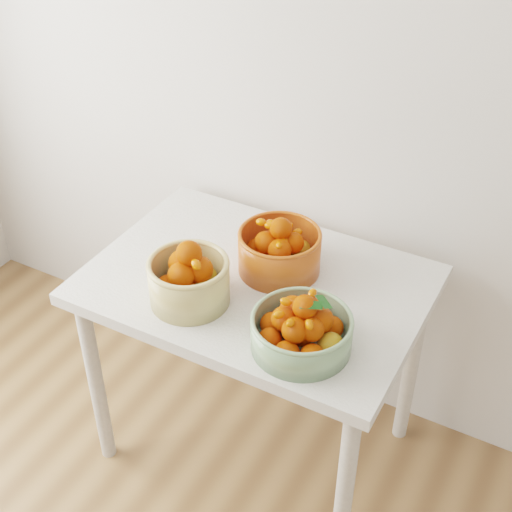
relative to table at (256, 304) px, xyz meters
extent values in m
cube|color=silver|center=(0.42, 0.40, 0.70)|extent=(4.00, 0.04, 2.70)
cube|color=silver|center=(0.00, 0.00, 0.08)|extent=(1.00, 0.70, 0.04)
cylinder|color=silver|center=(-0.44, -0.29, -0.30)|extent=(0.05, 0.05, 0.71)
cylinder|color=silver|center=(0.44, -0.29, -0.30)|extent=(0.05, 0.05, 0.71)
cylinder|color=silver|center=(-0.44, 0.29, -0.30)|extent=(0.05, 0.05, 0.71)
cylinder|color=silver|center=(0.44, 0.29, -0.30)|extent=(0.05, 0.05, 0.71)
cylinder|color=tan|center=(-0.12, -0.17, 0.16)|extent=(0.28, 0.28, 0.13)
torus|color=tan|center=(-0.12, -0.17, 0.23)|extent=(0.29, 0.29, 0.02)
sphere|color=#D1660C|center=(-0.06, -0.18, 0.15)|extent=(0.08, 0.08, 0.08)
sphere|color=#D1660C|center=(-0.11, -0.12, 0.15)|extent=(0.07, 0.07, 0.07)
sphere|color=#D1660C|center=(-0.17, -0.14, 0.15)|extent=(0.08, 0.08, 0.08)
sphere|color=#D33600|center=(-0.17, -0.21, 0.15)|extent=(0.08, 0.08, 0.08)
sphere|color=#D33600|center=(-0.10, -0.23, 0.15)|extent=(0.08, 0.08, 0.08)
sphere|color=#D33600|center=(-0.12, -0.17, 0.15)|extent=(0.08, 0.08, 0.08)
sphere|color=#D33600|center=(-0.09, -0.16, 0.21)|extent=(0.08, 0.08, 0.08)
sphere|color=#D33600|center=(-0.15, -0.16, 0.21)|extent=(0.08, 0.08, 0.08)
sphere|color=#D33600|center=(-0.12, -0.21, 0.21)|extent=(0.08, 0.08, 0.08)
sphere|color=#D33600|center=(-0.12, -0.17, 0.26)|extent=(0.07, 0.07, 0.07)
ellipsoid|color=#DF4705|center=(-0.12, -0.18, 0.26)|extent=(0.04, 0.05, 0.04)
ellipsoid|color=#DF4705|center=(-0.08, -0.20, 0.26)|extent=(0.05, 0.04, 0.04)
cylinder|color=gray|center=(0.24, -0.20, 0.14)|extent=(0.33, 0.33, 0.09)
torus|color=gray|center=(0.24, -0.20, 0.19)|extent=(0.34, 0.34, 0.01)
sphere|color=#D1660C|center=(0.33, -0.20, 0.14)|extent=(0.07, 0.07, 0.07)
sphere|color=#D33600|center=(0.30, -0.13, 0.14)|extent=(0.07, 0.07, 0.07)
sphere|color=#D33600|center=(0.24, -0.11, 0.14)|extent=(0.07, 0.07, 0.07)
sphere|color=#D33600|center=(0.18, -0.14, 0.14)|extent=(0.07, 0.07, 0.07)
sphere|color=#D33600|center=(0.16, -0.20, 0.14)|extent=(0.07, 0.07, 0.07)
sphere|color=#D33600|center=(0.18, -0.25, 0.14)|extent=(0.06, 0.06, 0.06)
sphere|color=#D33600|center=(0.24, -0.28, 0.14)|extent=(0.07, 0.07, 0.07)
sphere|color=#D33600|center=(0.30, -0.26, 0.14)|extent=(0.07, 0.07, 0.07)
sphere|color=#D33600|center=(0.24, -0.20, 0.14)|extent=(0.07, 0.07, 0.07)
sphere|color=#D33600|center=(0.29, -0.18, 0.19)|extent=(0.07, 0.07, 0.07)
sphere|color=#D33600|center=(0.24, -0.15, 0.19)|extent=(0.07, 0.07, 0.07)
sphere|color=#D33600|center=(0.20, -0.17, 0.19)|extent=(0.07, 0.07, 0.07)
sphere|color=#D33600|center=(0.20, -0.22, 0.19)|extent=(0.07, 0.07, 0.07)
sphere|color=#D33600|center=(0.24, -0.24, 0.19)|extent=(0.07, 0.07, 0.07)
sphere|color=#D33600|center=(0.28, -0.22, 0.19)|extent=(0.06, 0.06, 0.06)
sphere|color=#D33600|center=(0.25, -0.20, 0.24)|extent=(0.06, 0.06, 0.06)
ellipsoid|color=#DF4705|center=(0.24, -0.20, 0.23)|extent=(0.04, 0.04, 0.04)
ellipsoid|color=#DF4705|center=(0.21, -0.17, 0.21)|extent=(0.04, 0.04, 0.03)
ellipsoid|color=#DF4705|center=(0.24, -0.26, 0.23)|extent=(0.03, 0.04, 0.03)
ellipsoid|color=#DF4705|center=(0.28, -0.24, 0.23)|extent=(0.04, 0.04, 0.03)
ellipsoid|color=#DF4705|center=(0.24, -0.14, 0.24)|extent=(0.02, 0.04, 0.03)
ellipsoid|color=#DF4705|center=(0.25, -0.20, 0.23)|extent=(0.04, 0.04, 0.03)
ellipsoid|color=#DF4705|center=(0.24, -0.18, 0.24)|extent=(0.03, 0.03, 0.02)
ellipsoid|color=#DF4705|center=(0.24, -0.20, 0.21)|extent=(0.04, 0.04, 0.04)
ellipsoid|color=#DF4705|center=(0.20, -0.25, 0.23)|extent=(0.04, 0.04, 0.03)
ellipsoid|color=#DF4705|center=(0.25, -0.20, 0.21)|extent=(0.03, 0.04, 0.04)
ellipsoid|color=#DF4705|center=(0.24, -0.20, 0.21)|extent=(0.03, 0.04, 0.03)
ellipsoid|color=#DF4705|center=(0.26, -0.21, 0.24)|extent=(0.04, 0.04, 0.03)
ellipsoid|color=#DF4705|center=(0.20, -0.21, 0.24)|extent=(0.04, 0.03, 0.03)
cylinder|color=#C64516|center=(0.04, 0.08, 0.16)|extent=(0.33, 0.33, 0.13)
torus|color=#C64516|center=(0.04, 0.08, 0.23)|extent=(0.33, 0.33, 0.01)
sphere|color=#D1660C|center=(0.11, 0.07, 0.14)|extent=(0.07, 0.07, 0.07)
sphere|color=#D1660C|center=(0.08, 0.14, 0.14)|extent=(0.07, 0.07, 0.07)
sphere|color=#D33600|center=(0.00, 0.14, 0.14)|extent=(0.07, 0.07, 0.07)
sphere|color=#D33600|center=(-0.04, 0.08, 0.14)|extent=(0.07, 0.07, 0.07)
sphere|color=#D33600|center=(0.00, 0.02, 0.14)|extent=(0.07, 0.07, 0.07)
sphere|color=#D33600|center=(0.08, 0.02, 0.14)|extent=(0.08, 0.08, 0.08)
sphere|color=#D33600|center=(0.04, 0.08, 0.14)|extent=(0.07, 0.07, 0.07)
sphere|color=#D33600|center=(0.07, 0.10, 0.20)|extent=(0.06, 0.06, 0.06)
sphere|color=#D33600|center=(0.02, 0.12, 0.20)|extent=(0.06, 0.06, 0.06)
sphere|color=#D33600|center=(0.00, 0.06, 0.20)|extent=(0.07, 0.07, 0.07)
sphere|color=#D33600|center=(0.06, 0.04, 0.20)|extent=(0.07, 0.07, 0.07)
sphere|color=#D33600|center=(0.04, 0.08, 0.24)|extent=(0.07, 0.07, 0.07)
ellipsoid|color=#DF4705|center=(0.01, 0.07, 0.25)|extent=(0.04, 0.03, 0.03)
ellipsoid|color=#DF4705|center=(0.01, 0.08, 0.21)|extent=(0.04, 0.03, 0.03)
ellipsoid|color=#DF4705|center=(0.00, 0.09, 0.25)|extent=(0.04, 0.03, 0.03)
ellipsoid|color=#DF4705|center=(0.06, 0.06, 0.22)|extent=(0.04, 0.04, 0.03)
ellipsoid|color=#DF4705|center=(0.02, 0.07, 0.22)|extent=(0.04, 0.04, 0.03)
ellipsoid|color=#DF4705|center=(0.07, 0.13, 0.22)|extent=(0.04, 0.04, 0.03)
ellipsoid|color=#DF4705|center=(0.06, 0.03, 0.22)|extent=(0.04, 0.04, 0.04)
ellipsoid|color=#DF4705|center=(0.02, 0.08, 0.25)|extent=(0.04, 0.04, 0.04)
ellipsoid|color=#DF4705|center=(0.03, 0.08, 0.23)|extent=(0.04, 0.04, 0.03)
ellipsoid|color=#DF4705|center=(0.04, 0.13, 0.23)|extent=(0.03, 0.04, 0.03)
ellipsoid|color=#DF4705|center=(0.05, 0.07, 0.21)|extent=(0.04, 0.04, 0.03)
ellipsoid|color=#DF4705|center=(-0.02, 0.08, 0.25)|extent=(0.04, 0.03, 0.03)
camera|label=1|loc=(0.80, -1.47, 1.42)|focal=50.00mm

